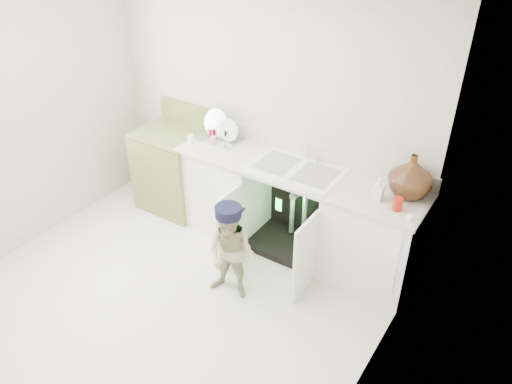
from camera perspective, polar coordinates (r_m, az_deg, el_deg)
ground at (r=4.62m, az=-9.57°, el=-11.64°), size 3.50×3.50×0.00m
room_shell at (r=3.87m, az=-11.22°, el=1.82°), size 6.00×5.50×1.26m
counter_run at (r=4.80m, az=4.92°, el=-1.82°), size 2.44×1.02×1.28m
avocado_stove at (r=5.56m, az=-9.20°, el=2.71°), size 0.72×0.65×1.12m
repair_worker at (r=4.28m, az=-2.84°, el=-6.93°), size 0.49×0.74×0.92m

